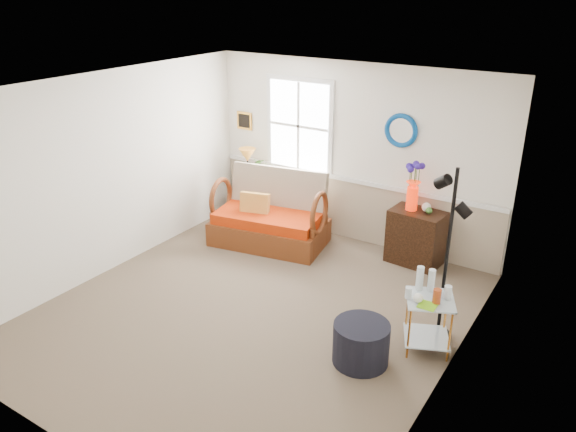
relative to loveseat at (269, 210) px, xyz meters
The scene contains 19 objects.
floor 1.96m from the loveseat, 61.46° to the right, with size 4.50×5.00×0.01m, color #796753.
ceiling 2.80m from the loveseat, 61.46° to the right, with size 4.50×5.00×0.01m, color white.
walls 2.04m from the loveseat, 61.46° to the right, with size 4.51×5.01×2.60m.
wainscot 1.22m from the loveseat, 42.15° to the left, with size 4.46×0.02×0.90m, color tan.
chair_rail 1.27m from the loveseat, 41.80° to the left, with size 4.46×0.04×0.06m, color white.
window 1.34m from the loveseat, 89.74° to the left, with size 1.14×0.06×1.44m, color white, non-canonical shape.
picture 1.66m from the loveseat, 141.17° to the left, with size 0.28×0.03×0.28m, color gold.
mirror 2.17m from the loveseat, 27.02° to the left, with size 0.47×0.47×0.07m, color #0055A1.
loveseat is the anchor object (origin of this frame).
throw_pillow 0.21m from the loveseat, 151.47° to the right, with size 0.43×0.11×0.43m, color orange, non-canonical shape.
lamp_stand 1.04m from the loveseat, 141.39° to the left, with size 0.39×0.39×0.68m, color #331B0D, non-canonical shape.
table_lamp 1.10m from the loveseat, 143.50° to the left, with size 0.27×0.27×0.49m, color #B16C23, non-canonical shape.
potted_plant 0.95m from the loveseat, 135.39° to the left, with size 0.34×0.38×0.29m, color #3E6F29.
cabinet 2.11m from the loveseat, 15.69° to the left, with size 0.71×0.45×0.76m, color #331B0D, non-canonical shape.
flower_vase 2.09m from the loveseat, 16.95° to the left, with size 0.19×0.19×0.66m, color red, non-canonical shape.
side_table 3.12m from the loveseat, 23.44° to the right, with size 0.48×0.48×0.60m, color #C57625, non-canonical shape.
tabletop_items 3.08m from the loveseat, 23.65° to the right, with size 0.44×0.44×0.27m, color silver, non-canonical shape.
floor_lamp 3.07m from the loveseat, 18.06° to the right, with size 0.28×0.28×1.93m, color black, non-canonical shape.
ottoman 3.00m from the loveseat, 37.45° to the right, with size 0.57×0.57×0.44m, color black.
Camera 1 is at (3.40, -4.53, 3.61)m, focal length 35.00 mm.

